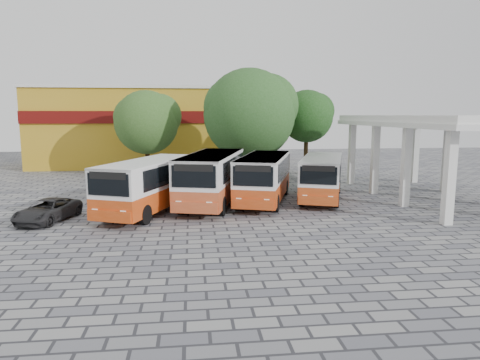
{
  "coord_description": "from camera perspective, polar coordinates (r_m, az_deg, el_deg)",
  "views": [
    {
      "loc": [
        -4.75,
        -22.0,
        5.42
      ],
      "look_at": [
        -1.85,
        3.55,
        1.5
      ],
      "focal_mm": 32.0,
      "sensor_mm": 36.0,
      "label": 1
    }
  ],
  "objects": [
    {
      "name": "tree_left",
      "position": [
        38.54,
        -12.27,
        7.8
      ],
      "size": [
        5.83,
        5.55,
        7.56
      ],
      "color": "#351E0D",
      "rests_on": "ground"
    },
    {
      "name": "bus_centre_left",
      "position": [
        25.9,
        -3.78,
        0.61
      ],
      "size": [
        4.75,
        9.1,
        3.11
      ],
      "rotation": [
        0.0,
        0.0,
        -0.26
      ],
      "color": "#BB4B23",
      "rests_on": "ground"
    },
    {
      "name": "tree_middle",
      "position": [
        35.37,
        1.4,
        9.12
      ],
      "size": [
        7.85,
        7.48,
        9.19
      ],
      "color": "black",
      "rests_on": "ground"
    },
    {
      "name": "bus_far_right",
      "position": [
        28.04,
        10.87,
        0.67
      ],
      "size": [
        4.82,
        8.17,
        2.76
      ],
      "rotation": [
        0.0,
        0.0,
        -0.35
      ],
      "color": "#B54113",
      "rests_on": "ground"
    },
    {
      "name": "shophouse_block",
      "position": [
        48.41,
        -14.0,
        6.92
      ],
      "size": [
        20.4,
        10.4,
        8.3
      ],
      "color": "#B18719",
      "rests_on": "ground"
    },
    {
      "name": "ground",
      "position": [
        23.15,
        5.56,
        -4.91
      ],
      "size": [
        90.0,
        90.0,
        0.0
      ],
      "primitive_type": "plane",
      "color": "#595A63",
      "rests_on": "ground"
    },
    {
      "name": "tree_right",
      "position": [
        39.47,
        8.96,
        8.62
      ],
      "size": [
        4.96,
        4.73,
        7.67
      ],
      "color": "#3E2B15",
      "rests_on": "ground"
    },
    {
      "name": "parked_car",
      "position": [
        24.14,
        -24.26,
        -3.71
      ],
      "size": [
        2.93,
        4.42,
        1.13
      ],
      "primitive_type": "imported",
      "rotation": [
        0.0,
        0.0,
        -0.28
      ],
      "color": "black",
      "rests_on": "ground"
    },
    {
      "name": "bus_centre_right",
      "position": [
        26.66,
        3.23,
        0.62
      ],
      "size": [
        4.86,
        8.63,
        2.92
      ],
      "rotation": [
        0.0,
        0.0,
        -0.32
      ],
      "color": "#B73D10",
      "rests_on": "ground"
    },
    {
      "name": "terminal_shelter",
      "position": [
        30.15,
        24.09,
        6.96
      ],
      "size": [
        6.8,
        15.8,
        5.4
      ],
      "color": "silver",
      "rests_on": "ground"
    },
    {
      "name": "bus_far_left",
      "position": [
        24.41,
        -12.01,
        -0.31
      ],
      "size": [
        5.32,
        8.68,
        2.92
      ],
      "rotation": [
        0.0,
        0.0,
        -0.39
      ],
      "color": "#C03E0D",
      "rests_on": "ground"
    }
  ]
}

